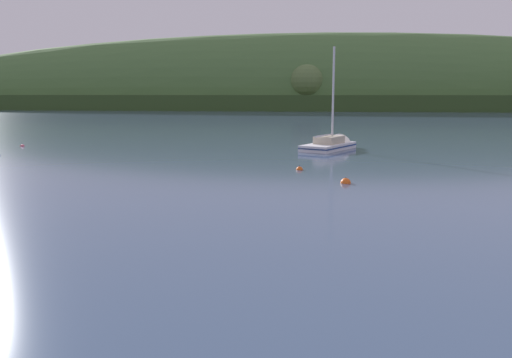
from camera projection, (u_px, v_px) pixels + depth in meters
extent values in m
cube|color=#314A21|center=(354.00, 102.00, 198.37)|extent=(498.41, 69.47, 5.53)
ellipsoid|color=#476B38|center=(306.00, 109.00, 215.99)|extent=(399.85, 76.18, 59.49)
sphere|color=#56703D|center=(307.00, 82.00, 192.28)|extent=(12.85, 12.85, 12.85)
cube|color=white|center=(328.00, 150.00, 59.79)|extent=(6.78, 8.57, 1.43)
cone|color=white|center=(343.00, 147.00, 63.07)|extent=(3.78, 3.29, 3.22)
cube|color=navy|center=(328.00, 146.00, 59.72)|extent=(6.81, 8.58, 0.14)
cube|color=#BCB299|center=(329.00, 140.00, 59.77)|extent=(3.73, 4.23, 0.81)
cylinder|color=silver|center=(333.00, 95.00, 59.64)|extent=(0.24, 0.24, 10.65)
cylinder|color=silver|center=(324.00, 136.00, 58.62)|extent=(2.18, 3.74, 0.19)
sphere|color=#E06675|center=(22.00, 146.00, 63.51)|extent=(0.50, 0.50, 0.50)
cylinder|color=black|center=(22.00, 144.00, 63.47)|extent=(0.04, 0.04, 0.08)
sphere|color=#EA5B19|center=(346.00, 183.00, 37.64)|extent=(0.73, 0.73, 0.73)
cylinder|color=black|center=(346.00, 177.00, 37.58)|extent=(0.04, 0.04, 0.08)
sphere|color=#EA5B19|center=(299.00, 170.00, 44.16)|extent=(0.56, 0.56, 0.56)
cylinder|color=black|center=(300.00, 166.00, 44.11)|extent=(0.04, 0.04, 0.08)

